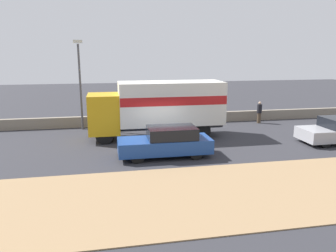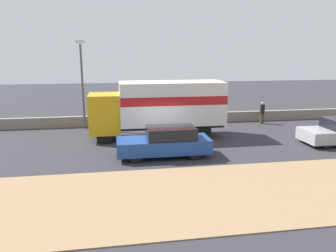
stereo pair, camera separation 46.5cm
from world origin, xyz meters
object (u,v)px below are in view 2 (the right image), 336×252
object	(u,v)px
car_hatchback	(165,142)
box_truck	(161,105)
pedestrian	(262,112)
street_lamp	(82,77)

from	to	relation	value
car_hatchback	box_truck	bearing A→B (deg)	-95.22
car_hatchback	pedestrian	size ratio (longest dim) A/B	2.89
box_truck	street_lamp	bearing A→B (deg)	-32.71
street_lamp	car_hatchback	distance (m)	8.66
box_truck	pedestrian	distance (m)	8.28
box_truck	car_hatchback	xyz separation A→B (m)	(-0.35, -3.81, -1.22)
car_hatchback	pedestrian	xyz separation A→B (m)	(8.10, 6.50, 0.08)
street_lamp	car_hatchback	world-z (taller)	street_lamp
street_lamp	pedestrian	world-z (taller)	street_lamp
pedestrian	car_hatchback	bearing A→B (deg)	-141.26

